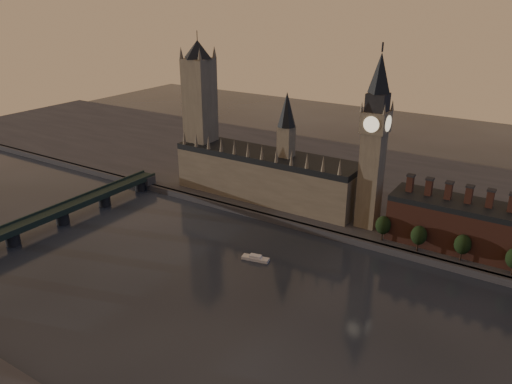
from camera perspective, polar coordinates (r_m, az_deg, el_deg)
ground at (r=230.60m, az=-0.12°, el=-14.07°), size 900.00×900.00×0.00m
north_bank at (r=374.58m, az=14.78°, el=0.21°), size 900.00×182.00×4.00m
palace_of_westminster at (r=338.13m, az=1.23°, el=2.16°), size 130.00×30.30×74.00m
victoria_tower at (r=358.88m, az=-6.40°, el=9.41°), size 24.00×24.00×108.00m
big_ben at (r=292.95m, az=13.34°, el=5.69°), size 15.00×15.00×107.00m
chimney_block at (r=292.51m, az=25.64°, el=-4.15°), size 110.00×25.00×37.00m
embankment_tree_0 at (r=290.62m, az=14.33°, el=-3.69°), size 8.60×8.60×14.88m
embankment_tree_1 at (r=284.18m, az=18.12°, el=-4.73°), size 8.60×8.60×14.88m
embankment_tree_2 at (r=282.19m, az=22.54°, el=-5.55°), size 8.60×8.60×14.88m
westminster_bridge at (r=325.27m, az=-24.07°, el=-3.35°), size 14.00×200.00×11.55m
river_boat at (r=273.33m, az=-0.06°, el=-7.56°), size 15.59×7.18×3.01m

